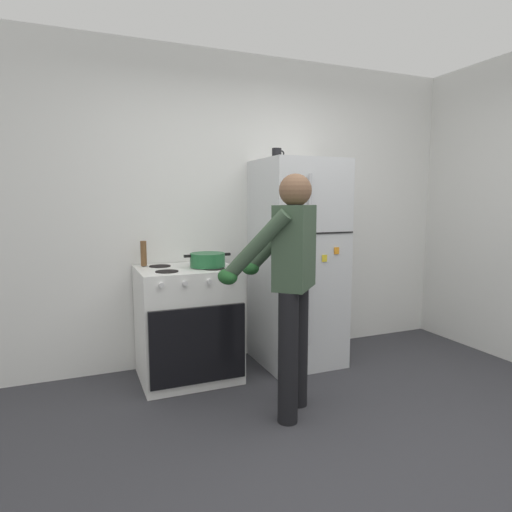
# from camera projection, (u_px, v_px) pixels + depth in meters

# --- Properties ---
(ground) EXTENTS (8.00, 8.00, 0.00)m
(ground) POSITION_uv_depth(u_px,v_px,m) (366.00, 467.00, 2.36)
(ground) COLOR #38383D
(kitchen_wall_back) EXTENTS (6.00, 0.10, 2.70)m
(kitchen_wall_back) POSITION_uv_depth(u_px,v_px,m) (239.00, 209.00, 3.98)
(kitchen_wall_back) COLOR white
(kitchen_wall_back) RESTS_ON ground
(refrigerator) EXTENTS (0.68, 0.72, 1.77)m
(refrigerator) POSITION_uv_depth(u_px,v_px,m) (297.00, 263.00, 3.84)
(refrigerator) COLOR silver
(refrigerator) RESTS_ON ground
(stove_range) EXTENTS (0.76, 0.67, 0.91)m
(stove_range) POSITION_uv_depth(u_px,v_px,m) (188.00, 324.00, 3.51)
(stove_range) COLOR white
(stove_range) RESTS_ON ground
(person_cook) EXTENTS (0.68, 0.70, 1.60)m
(person_cook) POSITION_uv_depth(u_px,v_px,m) (289.00, 274.00, 2.87)
(person_cook) COLOR black
(person_cook) RESTS_ON ground
(red_pot) EXTENTS (0.38, 0.28, 0.11)m
(red_pot) POSITION_uv_depth(u_px,v_px,m) (208.00, 260.00, 3.47)
(red_pot) COLOR #236638
(red_pot) RESTS_ON stove_range
(coffee_mug) EXTENTS (0.11, 0.08, 0.10)m
(coffee_mug) POSITION_uv_depth(u_px,v_px,m) (277.00, 154.00, 3.70)
(coffee_mug) COLOR black
(coffee_mug) RESTS_ON refrigerator
(pepper_mill) EXTENTS (0.05, 0.05, 0.20)m
(pepper_mill) POSITION_uv_depth(u_px,v_px,m) (144.00, 253.00, 3.52)
(pepper_mill) COLOR brown
(pepper_mill) RESTS_ON stove_range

